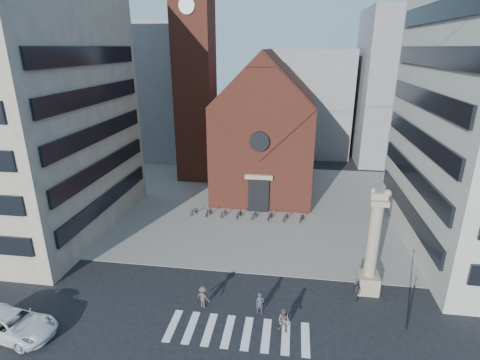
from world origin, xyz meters
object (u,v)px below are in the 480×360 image
at_px(lion_column, 372,253).
at_px(pedestrian_2, 357,291).
at_px(white_car, 14,324).
at_px(pedestrian_1, 284,321).
at_px(scooter_0, 194,211).
at_px(traffic_light, 412,301).
at_px(pedestrian_0, 260,303).

xyz_separation_m(lion_column, pedestrian_2, (-1.01, -1.22, -2.68)).
relative_size(white_car, pedestrian_1, 3.26).
relative_size(lion_column, scooter_0, 5.29).
height_order(lion_column, pedestrian_2, lion_column).
relative_size(lion_column, pedestrian_1, 4.86).
height_order(traffic_light, pedestrian_0, traffic_light).
bearing_deg(white_car, scooter_0, -10.64).
bearing_deg(pedestrian_2, white_car, 90.60).
distance_m(lion_column, scooter_0, 21.11).
bearing_deg(scooter_0, traffic_light, -22.92).
bearing_deg(pedestrian_1, scooter_0, 143.63).
xyz_separation_m(lion_column, pedestrian_0, (-8.16, -3.82, -2.63)).
bearing_deg(pedestrian_0, white_car, -167.40).
relative_size(traffic_light, scooter_0, 2.62).
height_order(pedestrian_0, scooter_0, pedestrian_0).
relative_size(traffic_light, pedestrian_0, 2.60).
distance_m(lion_column, traffic_light, 4.62).
relative_size(traffic_light, pedestrian_1, 2.41).
bearing_deg(white_car, lion_column, -62.57).
relative_size(white_car, scooter_0, 3.55).
height_order(traffic_light, scooter_0, traffic_light).
height_order(traffic_light, white_car, traffic_light).
distance_m(pedestrian_1, pedestrian_2, 6.86).
bearing_deg(traffic_light, pedestrian_0, 178.97).
bearing_deg(lion_column, pedestrian_1, -139.32).
distance_m(white_car, scooter_0, 21.36).
xyz_separation_m(lion_column, traffic_light, (1.99, -4.00, -1.17)).
height_order(pedestrian_2, scooter_0, pedestrian_2).
relative_size(pedestrian_0, pedestrian_2, 1.06).
height_order(traffic_light, pedestrian_1, traffic_light).
bearing_deg(lion_column, pedestrian_2, -129.63).
bearing_deg(pedestrian_2, scooter_0, 34.66).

